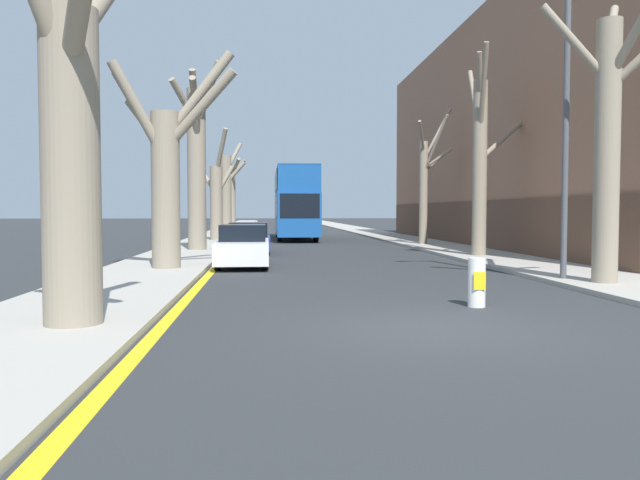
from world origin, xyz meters
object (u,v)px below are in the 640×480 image
at_px(double_decker_bus, 295,200).
at_px(street_tree_left_3, 216,198).
at_px(street_tree_left_5, 231,195).
at_px(parked_car_0, 243,247).
at_px(street_tree_left_4, 227,192).
at_px(street_tree_right_0, 609,134).
at_px(lamp_post, 563,89).
at_px(traffic_bollard, 477,282).
at_px(street_tree_right_1, 481,158).
at_px(parked_car_1, 249,239).
at_px(street_tree_left_1, 166,170).
at_px(street_tree_left_0, 70,140).
at_px(street_tree_right_2, 426,184).
at_px(street_tree_left_2, 197,160).

bearing_deg(double_decker_bus, street_tree_left_3, -149.69).
xyz_separation_m(street_tree_left_5, parked_car_0, (2.35, -35.43, -2.61)).
bearing_deg(street_tree_left_4, street_tree_right_0, -71.00).
relative_size(street_tree_left_5, lamp_post, 0.72).
bearing_deg(street_tree_left_5, traffic_bollard, -80.84).
height_order(street_tree_right_0, street_tree_right_1, street_tree_right_1).
bearing_deg(street_tree_right_0, parked_car_1, 124.46).
bearing_deg(traffic_bollard, double_decker_bus, 94.19).
bearing_deg(street_tree_left_1, street_tree_left_5, 90.12).
height_order(street_tree_left_0, double_decker_bus, street_tree_left_0).
xyz_separation_m(street_tree_right_2, traffic_bollard, (-4.42, -21.02, -2.86)).
distance_m(street_tree_left_2, parked_car_0, 8.62).
xyz_separation_m(lamp_post, traffic_bollard, (-3.53, -3.76, -4.53)).
xyz_separation_m(street_tree_left_1, street_tree_right_1, (11.52, 4.61, 0.83)).
bearing_deg(lamp_post, parked_car_0, 146.50).
height_order(parked_car_0, lamp_post, lamp_post).
bearing_deg(street_tree_left_0, street_tree_left_2, 90.47).
xyz_separation_m(street_tree_left_4, street_tree_right_0, (11.26, -32.70, 0.45)).
height_order(double_decker_bus, parked_car_1, double_decker_bus).
height_order(street_tree_left_3, street_tree_right_0, street_tree_right_0).
bearing_deg(street_tree_left_4, street_tree_right_1, -63.72).
bearing_deg(street_tree_left_1, double_decker_bus, 77.15).
xyz_separation_m(parked_car_1, traffic_bollard, (4.87, -16.00, -0.16)).
distance_m(double_decker_bus, lamp_post, 26.51).
relative_size(street_tree_right_0, street_tree_right_1, 0.98).
xyz_separation_m(street_tree_right_0, parked_car_0, (-9.09, 6.56, -3.07)).
xyz_separation_m(street_tree_left_3, parked_car_0, (2.25, -17.33, -1.99)).
height_order(street_tree_left_4, traffic_bollard, street_tree_left_4).
bearing_deg(parked_car_0, double_decker_bus, 82.38).
relative_size(street_tree_left_1, street_tree_left_5, 1.05).
distance_m(street_tree_left_3, parked_car_1, 11.07).
relative_size(double_decker_bus, parked_car_1, 2.61).
relative_size(street_tree_left_2, lamp_post, 0.92).
distance_m(street_tree_left_0, street_tree_right_2, 25.70).
bearing_deg(lamp_post, street_tree_right_2, 87.05).
bearing_deg(street_tree_right_1, street_tree_left_2, 158.75).
xyz_separation_m(street_tree_left_2, double_decker_bus, (5.04, 12.71, -1.59)).
xyz_separation_m(street_tree_left_4, parked_car_0, (2.18, -26.14, -2.61)).
distance_m(double_decker_bus, parked_car_1, 13.95).
xyz_separation_m(street_tree_left_5, lamp_post, (10.75, -40.99, 1.72)).
xyz_separation_m(street_tree_left_3, traffic_bollard, (7.12, -26.65, -2.19)).
relative_size(street_tree_left_1, street_tree_left_2, 0.82).
bearing_deg(lamp_post, street_tree_left_0, -151.52).
bearing_deg(street_tree_right_1, street_tree_left_0, -128.62).
xyz_separation_m(street_tree_left_2, street_tree_right_1, (11.58, -4.50, -0.24)).
relative_size(street_tree_right_2, lamp_post, 0.82).
distance_m(street_tree_left_0, street_tree_left_2, 18.85).
distance_m(street_tree_left_0, street_tree_right_1, 18.34).
bearing_deg(street_tree_left_3, traffic_bollard, -75.05).
bearing_deg(street_tree_right_0, street_tree_left_2, 129.07).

